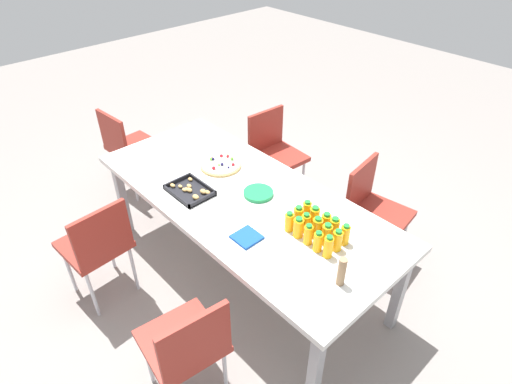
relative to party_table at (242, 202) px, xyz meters
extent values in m
plane|color=gray|center=(0.00, 0.00, -0.67)|extent=(12.00, 12.00, 0.00)
cube|color=silver|center=(0.00, 0.00, 0.04)|extent=(2.23, 0.97, 0.04)
cube|color=#99999E|center=(-1.04, -0.40, -0.33)|extent=(0.06, 0.06, 0.68)
cube|color=#99999E|center=(1.04, -0.40, -0.33)|extent=(0.06, 0.06, 0.68)
cube|color=#99999E|center=(-1.04, 0.40, -0.33)|extent=(0.06, 0.06, 0.68)
cube|color=#99999E|center=(1.04, 0.40, -0.33)|extent=(0.06, 0.06, 0.68)
cube|color=maroon|center=(0.55, 0.86, -0.22)|extent=(0.43, 0.43, 0.04)
cube|color=maroon|center=(0.36, 0.85, -0.03)|extent=(0.06, 0.38, 0.38)
cylinder|color=silver|center=(0.70, 1.03, -0.46)|extent=(0.02, 0.02, 0.41)
cylinder|color=silver|center=(0.72, 0.71, -0.46)|extent=(0.02, 0.02, 0.41)
cylinder|color=silver|center=(0.38, 1.01, -0.46)|extent=(0.02, 0.02, 0.41)
cylinder|color=silver|center=(0.40, 0.69, -0.46)|extent=(0.02, 0.02, 0.41)
cube|color=maroon|center=(0.49, -0.85, -0.22)|extent=(0.42, 0.42, 0.04)
cube|color=maroon|center=(0.67, -0.86, -0.03)|extent=(0.05, 0.38, 0.38)
cylinder|color=silver|center=(0.32, -1.00, -0.46)|extent=(0.02, 0.02, 0.41)
cylinder|color=silver|center=(0.34, -0.68, -0.46)|extent=(0.02, 0.02, 0.41)
cylinder|color=silver|center=(0.64, -1.02, -0.46)|extent=(0.02, 0.02, 0.41)
cylinder|color=silver|center=(0.66, -0.70, -0.46)|extent=(0.02, 0.02, 0.41)
cube|color=maroon|center=(-0.48, 0.85, -0.22)|extent=(0.45, 0.45, 0.04)
cube|color=maroon|center=(-0.66, 0.88, -0.03)|extent=(0.08, 0.38, 0.38)
cylinder|color=silver|center=(-0.30, 0.99, -0.46)|extent=(0.02, 0.02, 0.41)
cylinder|color=silver|center=(-0.34, 0.67, -0.46)|extent=(0.02, 0.02, 0.41)
cylinder|color=silver|center=(-0.66, 0.71, -0.46)|extent=(0.02, 0.02, 0.41)
cube|color=maroon|center=(1.52, -0.01, -0.22)|extent=(0.43, 0.43, 0.04)
cube|color=maroon|center=(1.51, 0.18, -0.03)|extent=(0.38, 0.06, 0.38)
cylinder|color=silver|center=(1.70, -0.15, -0.46)|extent=(0.02, 0.02, 0.41)
cylinder|color=silver|center=(1.38, -0.18, -0.46)|extent=(0.02, 0.02, 0.41)
cylinder|color=silver|center=(1.67, 0.16, -0.46)|extent=(0.02, 0.02, 0.41)
cylinder|color=silver|center=(1.35, 0.14, -0.46)|extent=(0.02, 0.02, 0.41)
cube|color=maroon|center=(-0.59, -0.82, -0.22)|extent=(0.45, 0.45, 0.04)
cube|color=maroon|center=(-0.40, -0.79, -0.03)|extent=(0.08, 0.38, 0.38)
cylinder|color=silver|center=(-0.72, -1.00, -0.46)|extent=(0.02, 0.02, 0.41)
cylinder|color=silver|center=(-0.77, -0.68, -0.46)|extent=(0.02, 0.02, 0.41)
cylinder|color=silver|center=(-0.41, -0.95, -0.46)|extent=(0.02, 0.02, 0.41)
cylinder|color=silver|center=(-0.45, -0.64, -0.46)|extent=(0.02, 0.02, 0.41)
cylinder|color=#FAAE14|center=(-0.75, -0.13, 0.12)|extent=(0.05, 0.05, 0.12)
cylinder|color=#1E8C33|center=(-0.75, -0.13, 0.19)|extent=(0.04, 0.04, 0.02)
cylinder|color=#F9AC14|center=(-0.68, -0.12, 0.12)|extent=(0.06, 0.06, 0.13)
cylinder|color=#1E8C33|center=(-0.68, -0.12, 0.20)|extent=(0.04, 0.04, 0.02)
cylinder|color=#F9AB14|center=(-0.61, -0.13, 0.12)|extent=(0.06, 0.06, 0.12)
cylinder|color=#1E8C33|center=(-0.61, -0.13, 0.19)|extent=(0.04, 0.04, 0.02)
cylinder|color=#F9AD14|center=(-0.52, -0.12, 0.12)|extent=(0.06, 0.06, 0.12)
cylinder|color=#1E8C33|center=(-0.52, -0.12, 0.19)|extent=(0.04, 0.04, 0.02)
cylinder|color=#FAAE14|center=(-0.46, -0.13, 0.12)|extent=(0.05, 0.05, 0.13)
cylinder|color=#1E8C33|center=(-0.46, -0.13, 0.19)|extent=(0.04, 0.04, 0.02)
cylinder|color=#F9AD14|center=(-0.75, -0.06, 0.12)|extent=(0.06, 0.06, 0.13)
cylinder|color=#1E8C33|center=(-0.75, -0.06, 0.19)|extent=(0.04, 0.04, 0.02)
cylinder|color=#F9AD14|center=(-0.68, -0.05, 0.12)|extent=(0.06, 0.06, 0.13)
cylinder|color=#1E8C33|center=(-0.68, -0.05, 0.20)|extent=(0.04, 0.04, 0.02)
cylinder|color=#F9AC14|center=(-0.61, -0.05, 0.12)|extent=(0.06, 0.06, 0.13)
cylinder|color=#1E8C33|center=(-0.61, -0.05, 0.20)|extent=(0.04, 0.04, 0.02)
cylinder|color=#FAAB14|center=(-0.52, -0.05, 0.11)|extent=(0.05, 0.05, 0.12)
cylinder|color=#1E8C33|center=(-0.52, -0.05, 0.18)|extent=(0.03, 0.03, 0.02)
cylinder|color=#F9AD14|center=(-0.45, -0.05, 0.12)|extent=(0.06, 0.06, 0.12)
cylinder|color=#1E8C33|center=(-0.45, -0.05, 0.19)|extent=(0.04, 0.04, 0.02)
cylinder|color=#FAAB14|center=(-0.75, 0.02, 0.12)|extent=(0.05, 0.05, 0.13)
cylinder|color=#1E8C33|center=(-0.75, 0.02, 0.20)|extent=(0.03, 0.03, 0.02)
cylinder|color=#F9AE14|center=(-0.68, 0.03, 0.12)|extent=(0.05, 0.05, 0.12)
cylinder|color=#1E8C33|center=(-0.68, 0.03, 0.19)|extent=(0.03, 0.03, 0.02)
cylinder|color=#F9AC14|center=(-0.60, 0.02, 0.12)|extent=(0.05, 0.05, 0.12)
cylinder|color=#1E8C33|center=(-0.60, 0.02, 0.19)|extent=(0.03, 0.03, 0.02)
cylinder|color=#FAAC14|center=(-0.52, 0.02, 0.12)|extent=(0.06, 0.06, 0.12)
cylinder|color=#1E8C33|center=(-0.52, 0.02, 0.19)|extent=(0.04, 0.04, 0.02)
cylinder|color=#F9AD14|center=(-0.45, 0.02, 0.12)|extent=(0.05, 0.05, 0.12)
cylinder|color=#1E8C33|center=(-0.45, 0.02, 0.18)|extent=(0.03, 0.03, 0.02)
cylinder|color=tan|center=(0.38, -0.12, 0.07)|extent=(0.30, 0.30, 0.02)
cylinder|color=white|center=(0.38, -0.12, 0.08)|extent=(0.28, 0.28, 0.01)
sphere|color=#1E1947|center=(0.30, -0.13, 0.09)|extent=(0.02, 0.02, 0.02)
sphere|color=#66B238|center=(0.36, -0.22, 0.09)|extent=(0.03, 0.03, 0.03)
sphere|color=red|center=(0.48, -0.11, 0.09)|extent=(0.02, 0.02, 0.02)
sphere|color=#66B238|center=(0.47, -0.10, 0.09)|extent=(0.02, 0.02, 0.02)
sphere|color=red|center=(0.30, -0.17, 0.09)|extent=(0.02, 0.02, 0.02)
sphere|color=#66B238|center=(0.43, -0.23, 0.09)|extent=(0.02, 0.02, 0.02)
sphere|color=red|center=(0.36, -0.04, 0.09)|extent=(0.03, 0.03, 0.03)
sphere|color=red|center=(0.45, -0.19, 0.09)|extent=(0.02, 0.02, 0.02)
sphere|color=#66B238|center=(0.37, -0.10, 0.09)|extent=(0.02, 0.02, 0.02)
sphere|color=#1E1947|center=(0.36, -0.12, 0.09)|extent=(0.02, 0.02, 0.02)
sphere|color=red|center=(0.41, -0.22, 0.09)|extent=(0.02, 0.02, 0.02)
sphere|color=#1E1947|center=(0.46, -0.11, 0.09)|extent=(0.02, 0.02, 0.02)
cube|color=black|center=(0.27, 0.24, 0.06)|extent=(0.31, 0.23, 0.01)
cube|color=black|center=(0.27, 0.13, 0.07)|extent=(0.31, 0.01, 0.03)
cube|color=black|center=(0.27, 0.34, 0.07)|extent=(0.31, 0.01, 0.03)
cube|color=black|center=(0.12, 0.24, 0.07)|extent=(0.01, 0.23, 0.03)
cube|color=black|center=(0.42, 0.24, 0.07)|extent=(0.01, 0.23, 0.03)
ellipsoid|color=tan|center=(0.39, 0.29, 0.08)|extent=(0.04, 0.03, 0.02)
ellipsoid|color=tan|center=(0.29, 0.25, 0.08)|extent=(0.04, 0.03, 0.02)
ellipsoid|color=tan|center=(0.19, 0.18, 0.08)|extent=(0.05, 0.04, 0.03)
ellipsoid|color=tan|center=(0.17, 0.26, 0.08)|extent=(0.05, 0.04, 0.03)
ellipsoid|color=tan|center=(0.35, 0.26, 0.08)|extent=(0.04, 0.03, 0.02)
ellipsoid|color=tan|center=(0.31, 0.21, 0.08)|extent=(0.04, 0.03, 0.02)
ellipsoid|color=tan|center=(0.16, 0.16, 0.08)|extent=(0.04, 0.03, 0.02)
ellipsoid|color=tan|center=(0.30, 0.26, 0.08)|extent=(0.04, 0.03, 0.02)
ellipsoid|color=tan|center=(0.27, 0.24, 0.08)|extent=(0.05, 0.03, 0.03)
ellipsoid|color=tan|center=(0.37, 0.16, 0.08)|extent=(0.04, 0.03, 0.02)
cylinder|color=#1E8C4C|center=(-0.07, -0.09, 0.06)|extent=(0.20, 0.20, 0.00)
cylinder|color=#1E8C4C|center=(-0.07, -0.09, 0.06)|extent=(0.20, 0.20, 0.00)
cylinder|color=#1E8C4C|center=(-0.07, -0.09, 0.07)|extent=(0.20, 0.20, 0.00)
cylinder|color=#1E8C4C|center=(-0.07, -0.09, 0.07)|extent=(0.20, 0.20, 0.00)
cylinder|color=#1E8C4C|center=(-0.07, -0.09, 0.08)|extent=(0.20, 0.20, 0.00)
cube|color=#194CA5|center=(-0.33, 0.26, 0.06)|extent=(0.15, 0.15, 0.02)
cylinder|color=#9E7A56|center=(-0.93, 0.13, 0.15)|extent=(0.04, 0.04, 0.18)
camera|label=1|loc=(-1.75, 1.49, 1.77)|focal=30.04mm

